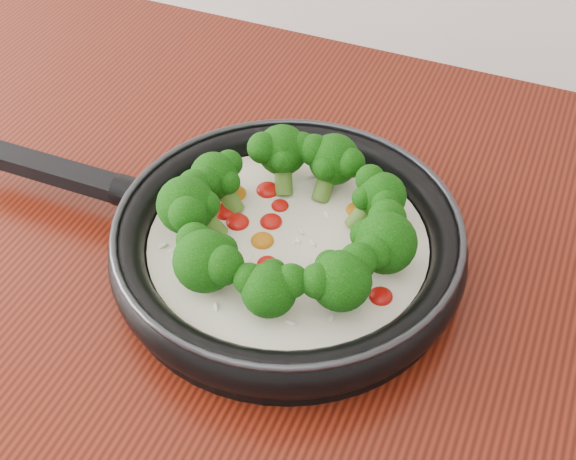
% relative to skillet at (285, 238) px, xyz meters
% --- Properties ---
extents(skillet, '(0.55, 0.36, 0.10)m').
position_rel_skillet_xyz_m(skillet, '(0.00, 0.00, 0.00)').
color(skillet, black).
rests_on(skillet, counter).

